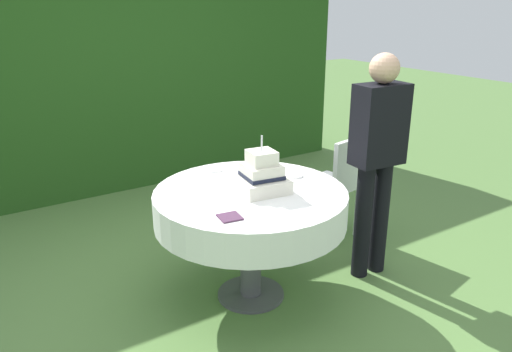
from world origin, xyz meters
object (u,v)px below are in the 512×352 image
(wedding_cake, at_px, (262,176))
(serving_plate_left, at_px, (295,176))
(cake_table, at_px, (250,207))
(napkin_stack, at_px, (230,217))
(standing_person, at_px, (377,153))
(garden_chair, at_px, (339,178))
(serving_plate_near, at_px, (243,166))
(serving_plate_far, at_px, (214,170))

(wedding_cake, relative_size, serving_plate_left, 3.54)
(cake_table, bearing_deg, napkin_stack, -138.14)
(serving_plate_left, xyz_separation_m, napkin_stack, (-0.72, -0.34, -0.00))
(standing_person, bearing_deg, serving_plate_left, 151.92)
(garden_chair, relative_size, standing_person, 0.56)
(serving_plate_left, bearing_deg, napkin_stack, -154.59)
(serving_plate_near, relative_size, standing_person, 0.06)
(wedding_cake, relative_size, napkin_stack, 2.97)
(serving_plate_near, bearing_deg, wedding_cake, -107.30)
(napkin_stack, bearing_deg, serving_plate_near, 53.49)
(serving_plate_near, relative_size, napkin_stack, 0.84)
(wedding_cake, distance_m, garden_chair, 1.13)
(serving_plate_far, distance_m, napkin_stack, 0.82)
(standing_person, bearing_deg, napkin_stack, -176.37)
(napkin_stack, bearing_deg, garden_chair, 24.19)
(wedding_cake, bearing_deg, garden_chair, 20.36)
(cake_table, distance_m, wedding_cake, 0.23)
(napkin_stack, xyz_separation_m, standing_person, (1.22, 0.08, 0.15))
(garden_chair, bearing_deg, cake_table, -162.41)
(cake_table, distance_m, serving_plate_left, 0.43)
(cake_table, relative_size, napkin_stack, 10.15)
(wedding_cake, xyz_separation_m, napkin_stack, (-0.38, -0.25, -0.10))
(serving_plate_left, distance_m, standing_person, 0.58)
(wedding_cake, distance_m, serving_plate_left, 0.36)
(serving_plate_far, relative_size, standing_person, 0.07)
(wedding_cake, xyz_separation_m, standing_person, (0.84, -0.17, 0.06))
(serving_plate_left, bearing_deg, serving_plate_near, 118.15)
(cake_table, bearing_deg, serving_plate_near, 64.00)
(serving_plate_far, xyz_separation_m, standing_person, (0.91, -0.68, 0.15))
(garden_chair, bearing_deg, wedding_cake, -159.64)
(serving_plate_near, distance_m, serving_plate_left, 0.42)
(wedding_cake, relative_size, serving_plate_far, 3.19)
(serving_plate_near, xyz_separation_m, serving_plate_far, (-0.21, 0.04, 0.00))
(serving_plate_near, xyz_separation_m, garden_chair, (0.87, -0.08, -0.24))
(cake_table, distance_m, garden_chair, 1.13)
(serving_plate_near, height_order, napkin_stack, serving_plate_near)
(wedding_cake, distance_m, serving_plate_far, 0.52)
(napkin_stack, relative_size, garden_chair, 0.14)
(wedding_cake, xyz_separation_m, serving_plate_near, (0.14, 0.46, -0.09))
(wedding_cake, height_order, garden_chair, wedding_cake)
(garden_chair, xyz_separation_m, standing_person, (-0.17, -0.55, 0.39))
(wedding_cake, height_order, serving_plate_near, wedding_cake)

